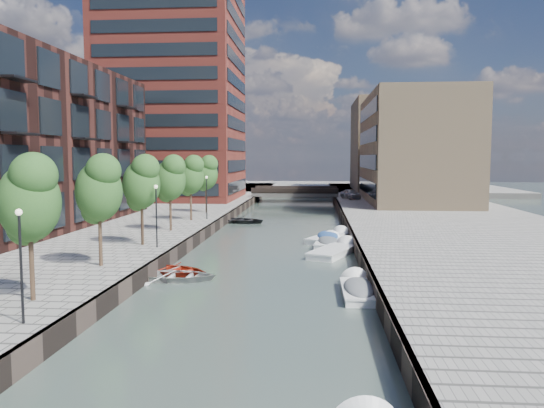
# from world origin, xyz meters

# --- Properties ---
(water) EXTENTS (300.00, 300.00, 0.00)m
(water) POSITION_xyz_m (0.00, 40.00, 0.00)
(water) COLOR #38473F
(water) RESTS_ON ground
(quay_right) EXTENTS (20.00, 140.00, 1.00)m
(quay_right) POSITION_xyz_m (16.00, 40.00, 0.50)
(quay_right) COLOR gray
(quay_right) RESTS_ON ground
(quay_wall_left) EXTENTS (0.25, 140.00, 1.00)m
(quay_wall_left) POSITION_xyz_m (-6.10, 40.00, 0.50)
(quay_wall_left) COLOR #332823
(quay_wall_left) RESTS_ON ground
(quay_wall_right) EXTENTS (0.25, 140.00, 1.00)m
(quay_wall_right) POSITION_xyz_m (6.10, 40.00, 0.50)
(quay_wall_right) COLOR #332823
(quay_wall_right) RESTS_ON ground
(far_closure) EXTENTS (80.00, 40.00, 1.00)m
(far_closure) POSITION_xyz_m (0.00, 100.00, 0.50)
(far_closure) COLOR gray
(far_closure) RESTS_ON ground
(apartment_block) EXTENTS (8.00, 38.00, 14.00)m
(apartment_block) POSITION_xyz_m (-20.00, 30.00, 8.00)
(apartment_block) COLOR black
(apartment_block) RESTS_ON quay_left
(tower) EXTENTS (18.00, 18.00, 30.00)m
(tower) POSITION_xyz_m (-17.00, 65.00, 16.00)
(tower) COLOR maroon
(tower) RESTS_ON quay_left
(tan_block_near) EXTENTS (12.00, 25.00, 14.00)m
(tan_block_near) POSITION_xyz_m (16.00, 62.00, 8.00)
(tan_block_near) COLOR tan
(tan_block_near) RESTS_ON quay_right
(tan_block_far) EXTENTS (12.00, 20.00, 16.00)m
(tan_block_far) POSITION_xyz_m (16.00, 88.00, 9.00)
(tan_block_far) COLOR tan
(tan_block_far) RESTS_ON quay_right
(bridge) EXTENTS (13.00, 6.00, 1.30)m
(bridge) POSITION_xyz_m (0.00, 72.00, 1.39)
(bridge) COLOR gray
(bridge) RESTS_ON ground
(tree_1) EXTENTS (2.50, 2.50, 5.95)m
(tree_1) POSITION_xyz_m (-8.50, 11.00, 5.31)
(tree_1) COLOR #382619
(tree_1) RESTS_ON quay_left
(tree_2) EXTENTS (2.50, 2.50, 5.95)m
(tree_2) POSITION_xyz_m (-8.50, 18.00, 5.31)
(tree_2) COLOR #382619
(tree_2) RESTS_ON quay_left
(tree_3) EXTENTS (2.50, 2.50, 5.95)m
(tree_3) POSITION_xyz_m (-8.50, 25.00, 5.31)
(tree_3) COLOR #382619
(tree_3) RESTS_ON quay_left
(tree_4) EXTENTS (2.50, 2.50, 5.95)m
(tree_4) POSITION_xyz_m (-8.50, 32.00, 5.31)
(tree_4) COLOR #382619
(tree_4) RESTS_ON quay_left
(tree_5) EXTENTS (2.50, 2.50, 5.95)m
(tree_5) POSITION_xyz_m (-8.50, 39.00, 5.31)
(tree_5) COLOR #382619
(tree_5) RESTS_ON quay_left
(tree_6) EXTENTS (2.50, 2.50, 5.95)m
(tree_6) POSITION_xyz_m (-8.50, 46.00, 5.31)
(tree_6) COLOR #382619
(tree_6) RESTS_ON quay_left
(lamp_0) EXTENTS (0.24, 0.24, 4.12)m
(lamp_0) POSITION_xyz_m (-7.20, 8.00, 3.51)
(lamp_0) COLOR black
(lamp_0) RESTS_ON quay_left
(lamp_1) EXTENTS (0.24, 0.24, 4.12)m
(lamp_1) POSITION_xyz_m (-7.20, 24.00, 3.51)
(lamp_1) COLOR black
(lamp_1) RESTS_ON quay_left
(lamp_2) EXTENTS (0.24, 0.24, 4.12)m
(lamp_2) POSITION_xyz_m (-7.20, 40.00, 3.51)
(lamp_2) COLOR black
(lamp_2) RESTS_ON quay_left
(sloop_2) EXTENTS (5.02, 4.29, 0.88)m
(sloop_2) POSITION_xyz_m (-5.11, 20.72, 0.00)
(sloop_2) COLOR maroon
(sloop_2) RESTS_ON ground
(sloop_3) EXTENTS (4.61, 3.30, 0.95)m
(sloop_3) POSITION_xyz_m (-4.64, 19.15, 0.00)
(sloop_3) COLOR silver
(sloop_3) RESTS_ON ground
(sloop_4) EXTENTS (5.63, 4.71, 1.00)m
(sloop_4) POSITION_xyz_m (-4.55, 45.34, 0.00)
(sloop_4) COLOR black
(sloop_4) RESTS_ON ground
(motorboat_1) EXTENTS (1.77, 4.95, 1.64)m
(motorboat_1) POSITION_xyz_m (5.39, 17.03, 0.20)
(motorboat_1) COLOR white
(motorboat_1) RESTS_ON ground
(motorboat_2) EXTENTS (3.94, 5.89, 1.86)m
(motorboat_2) POSITION_xyz_m (4.69, 28.15, 0.11)
(motorboat_2) COLOR white
(motorboat_2) RESTS_ON ground
(motorboat_3) EXTENTS (3.96, 5.70, 1.81)m
(motorboat_3) POSITION_xyz_m (4.41, 34.11, 0.22)
(motorboat_3) COLOR white
(motorboat_3) RESTS_ON ground
(motorboat_4) EXTENTS (2.23, 4.98, 1.60)m
(motorboat_4) POSITION_xyz_m (4.20, 31.97, 0.20)
(motorboat_4) COLOR white
(motorboat_4) RESTS_ON ground
(car) EXTENTS (3.03, 4.46, 1.41)m
(car) POSITION_xyz_m (8.08, 65.71, 1.71)
(car) COLOR #A9ABAD
(car) RESTS_ON quay_right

